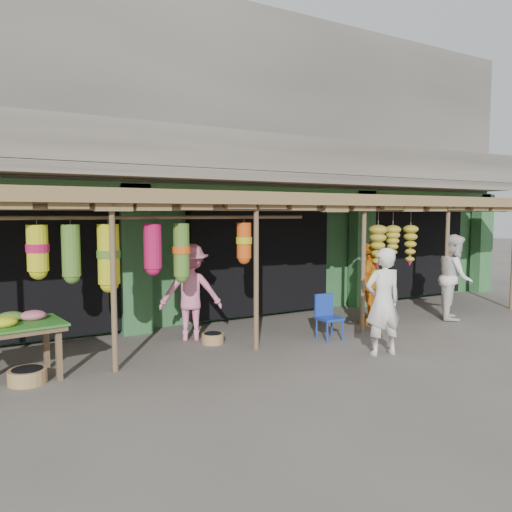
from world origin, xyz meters
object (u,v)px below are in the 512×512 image
flower_table (3,328)px  person_front (383,302)px  blue_chair (327,314)px  person_right (455,277)px  person_vendor (370,283)px  person_shopper (191,292)px

flower_table → person_front: size_ratio=0.94×
blue_chair → person_right: (3.65, -0.01, 0.49)m
person_vendor → person_shopper: 4.02m
blue_chair → flower_table: bearing=179.9°
blue_chair → person_shopper: size_ratio=0.47×
blue_chair → person_vendor: person_vendor is taller
person_right → person_vendor: (-1.97, 0.64, -0.07)m
person_vendor → blue_chair: bearing=-9.5°
person_front → person_shopper: (-2.44, 2.61, 0.00)m
person_front → person_vendor: person_front is taller
flower_table → person_right: bearing=-9.2°
person_right → flower_table: bearing=135.0°
person_right → person_vendor: size_ratio=1.08×
person_front → person_shopper: person_shopper is taller
person_shopper → flower_table: bearing=39.2°
person_front → person_right: bearing=-148.2°
blue_chair → person_right: size_ratio=0.45×
blue_chair → person_shopper: (-2.29, 1.29, 0.44)m
blue_chair → person_vendor: 1.84m
person_front → person_vendor: (1.53, 1.95, -0.02)m
person_vendor → flower_table: bearing=-27.7°
person_right → blue_chair: bearing=137.1°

